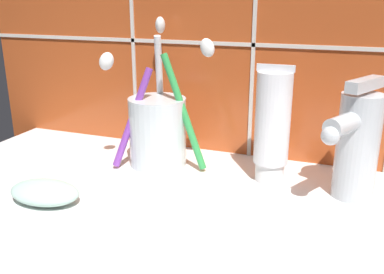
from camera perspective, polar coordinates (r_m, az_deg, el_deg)
sink_counter at (r=46.91cm, az=0.52°, el=-10.06°), size 70.45×34.59×2.00cm
tile_wall_backsplash at (r=58.11cm, az=6.89°, el=17.62°), size 80.45×1.72×45.49cm
toothbrush_cup at (r=55.68cm, az=-4.57°, el=1.20°), size 14.25×11.08×18.91cm
toothpaste_tube at (r=50.74cm, az=10.67°, el=1.54°), size 4.30×4.10×14.03cm
sink_faucet at (r=48.89cm, az=21.03°, el=-0.66°), size 5.86×9.37×13.23cm
soap_bar at (r=49.27cm, az=-19.05°, el=-6.97°), size 8.08×5.19×2.19cm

